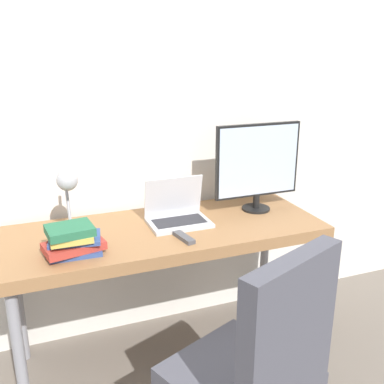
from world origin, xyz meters
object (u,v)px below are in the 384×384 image
(monitor, at_px, (258,164))
(desk_lamp, at_px, (68,196))
(laptop, at_px, (177,214))
(book_stack, at_px, (73,240))
(office_chair, at_px, (258,367))

(monitor, relative_size, desk_lamp, 1.46)
(laptop, bearing_deg, desk_lamp, 176.37)
(laptop, distance_m, book_stack, 0.58)
(book_stack, bearing_deg, laptop, 18.98)
(monitor, bearing_deg, book_stack, -168.01)
(desk_lamp, bearing_deg, office_chair, -61.49)
(laptop, relative_size, book_stack, 1.11)
(office_chair, relative_size, book_stack, 3.71)
(desk_lamp, xyz_separation_m, book_stack, (-0.02, -0.22, -0.13))
(book_stack, bearing_deg, office_chair, -53.81)
(monitor, distance_m, desk_lamp, 1.00)
(laptop, relative_size, monitor, 0.63)
(desk_lamp, distance_m, office_chair, 1.14)
(office_chair, bearing_deg, monitor, 62.27)
(monitor, height_order, book_stack, monitor)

